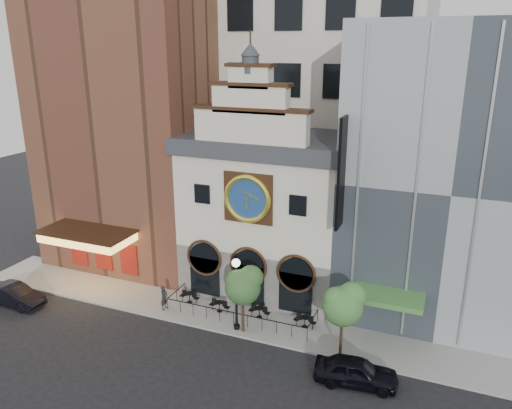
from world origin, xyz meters
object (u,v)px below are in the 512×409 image
object	(u,v)px
bistro_0	(189,297)
car_right	(356,371)
tree_left	(244,284)
car_left	(14,295)
pedestrian	(164,298)
bistro_2	(259,311)
bistro_3	(305,321)
bistro_1	(220,306)
tree_right	(344,303)
lamppost	(236,286)

from	to	relation	value
bistro_0	car_right	size ratio (longest dim) A/B	0.33
tree_left	car_left	bearing A→B (deg)	-170.60
car_right	pedestrian	xyz separation A→B (m)	(-14.64, 2.97, 0.27)
car_left	tree_left	distance (m)	17.97
pedestrian	bistro_0	bearing A→B (deg)	-38.99
bistro_2	car_right	xyz separation A→B (m)	(7.76, -4.51, 0.20)
bistro_3	car_right	size ratio (longest dim) A/B	0.33
car_right	bistro_1	bearing A→B (deg)	61.89
car_right	tree_left	xyz separation A→B (m)	(-8.07, 2.46, 2.84)
bistro_2	tree_right	xyz separation A→B (m)	(6.41, -2.30, 3.19)
bistro_1	pedestrian	world-z (taller)	pedestrian
bistro_2	bistro_3	distance (m)	3.37
bistro_2	tree_right	world-z (taller)	tree_right
bistro_1	bistro_2	xyz separation A→B (m)	(2.98, 0.32, 0.00)
lamppost	bistro_0	bearing A→B (deg)	-178.96
bistro_0	car_right	xyz separation A→B (m)	(13.44, -4.55, 0.20)
car_right	car_left	xyz separation A→B (m)	(-25.58, -0.44, -0.02)
tree_left	tree_right	bearing A→B (deg)	-2.09
car_right	tree_right	world-z (taller)	tree_right
bistro_3	pedestrian	xyz separation A→B (m)	(-10.25, -1.52, 0.47)
bistro_3	pedestrian	bearing A→B (deg)	-171.54
bistro_3	bistro_0	bearing A→B (deg)	179.67
car_left	pedestrian	xyz separation A→B (m)	(10.93, 3.41, 0.29)
car_right	bistro_2	bearing A→B (deg)	53.03
car_left	pedestrian	world-z (taller)	pedestrian
bistro_0	tree_right	xyz separation A→B (m)	(12.08, -2.34, 3.19)
bistro_1	pedestrian	distance (m)	4.11
car_right	tree_right	size ratio (longest dim) A/B	0.96
bistro_0	tree_left	world-z (taller)	tree_left
lamppost	car_left	bearing A→B (deg)	-146.30
car_right	tree_right	xyz separation A→B (m)	(-1.36, 2.21, 2.99)
bistro_0	bistro_3	xyz separation A→B (m)	(9.04, -0.05, 0.00)
bistro_1	car_right	size ratio (longest dim) A/B	0.33
bistro_1	pedestrian	size ratio (longest dim) A/B	0.84
bistro_0	car_right	distance (m)	14.19
pedestrian	tree_right	size ratio (longest dim) A/B	0.38
bistro_1	tree_left	distance (m)	4.40
car_right	car_left	size ratio (longest dim) A/B	0.99
pedestrian	car_left	bearing A→B (deg)	105.68
bistro_3	car_right	distance (m)	6.29
lamppost	tree_right	bearing A→B (deg)	21.03
bistro_2	pedestrian	size ratio (longest dim) A/B	0.84
bistro_0	bistro_2	bearing A→B (deg)	-0.42
car_left	tree_left	world-z (taller)	tree_left
pedestrian	tree_right	xyz separation A→B (m)	(13.29, -0.76, 2.71)
car_left	tree_right	xyz separation A→B (m)	(24.22, 2.65, 3.01)
bistro_3	tree_right	distance (m)	4.96
tree_right	lamppost	bearing A→B (deg)	177.35
car_left	pedestrian	distance (m)	11.46
car_left	tree_left	xyz separation A→B (m)	(17.50, 2.90, 2.86)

